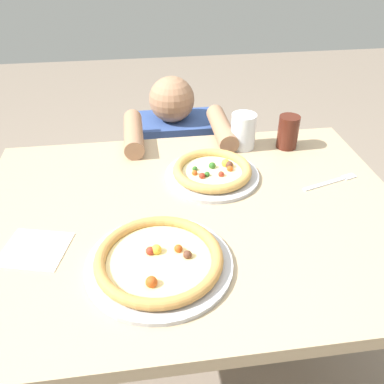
{
  "coord_description": "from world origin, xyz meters",
  "views": [
    {
      "loc": [
        -0.13,
        -0.94,
        1.47
      ],
      "look_at": [
        0.0,
        0.06,
        0.78
      ],
      "focal_mm": 38.71,
      "sensor_mm": 36.0,
      "label": 1
    }
  ],
  "objects_px": {
    "water_cup_clear": "(243,131)",
    "diner_seated": "(174,181)",
    "pizza_far": "(212,172)",
    "fork": "(333,182)",
    "drink_cup_colored": "(288,132)",
    "pizza_near": "(159,260)"
  },
  "relations": [
    {
      "from": "pizza_far",
      "to": "fork",
      "type": "bearing_deg",
      "value": -12.51
    },
    {
      "from": "pizza_far",
      "to": "diner_seated",
      "type": "height_order",
      "value": "diner_seated"
    },
    {
      "from": "pizza_far",
      "to": "fork",
      "type": "distance_m",
      "value": 0.38
    },
    {
      "from": "pizza_near",
      "to": "drink_cup_colored",
      "type": "xyz_separation_m",
      "value": [
        0.5,
        0.55,
        0.04
      ]
    },
    {
      "from": "fork",
      "to": "diner_seated",
      "type": "height_order",
      "value": "diner_seated"
    },
    {
      "from": "pizza_near",
      "to": "drink_cup_colored",
      "type": "height_order",
      "value": "drink_cup_colored"
    },
    {
      "from": "pizza_near",
      "to": "drink_cup_colored",
      "type": "bearing_deg",
      "value": 47.25
    },
    {
      "from": "pizza_near",
      "to": "drink_cup_colored",
      "type": "distance_m",
      "value": 0.74
    },
    {
      "from": "pizza_far",
      "to": "water_cup_clear",
      "type": "bearing_deg",
      "value": 52.31
    },
    {
      "from": "pizza_far",
      "to": "drink_cup_colored",
      "type": "height_order",
      "value": "drink_cup_colored"
    },
    {
      "from": "diner_seated",
      "to": "drink_cup_colored",
      "type": "bearing_deg",
      "value": -41.31
    },
    {
      "from": "pizza_far",
      "to": "water_cup_clear",
      "type": "relative_size",
      "value": 2.4
    },
    {
      "from": "pizza_near",
      "to": "drink_cup_colored",
      "type": "relative_size",
      "value": 3.02
    },
    {
      "from": "fork",
      "to": "diner_seated",
      "type": "distance_m",
      "value": 0.81
    },
    {
      "from": "pizza_near",
      "to": "pizza_far",
      "type": "relative_size",
      "value": 1.19
    },
    {
      "from": "drink_cup_colored",
      "to": "water_cup_clear",
      "type": "height_order",
      "value": "water_cup_clear"
    },
    {
      "from": "drink_cup_colored",
      "to": "diner_seated",
      "type": "xyz_separation_m",
      "value": [
        -0.38,
        0.34,
        -0.39
      ]
    },
    {
      "from": "diner_seated",
      "to": "water_cup_clear",
      "type": "bearing_deg",
      "value": -54.47
    },
    {
      "from": "drink_cup_colored",
      "to": "diner_seated",
      "type": "distance_m",
      "value": 0.64
    },
    {
      "from": "pizza_far",
      "to": "fork",
      "type": "relative_size",
      "value": 1.53
    },
    {
      "from": "water_cup_clear",
      "to": "diner_seated",
      "type": "height_order",
      "value": "diner_seated"
    },
    {
      "from": "fork",
      "to": "pizza_far",
      "type": "bearing_deg",
      "value": 167.49
    }
  ]
}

